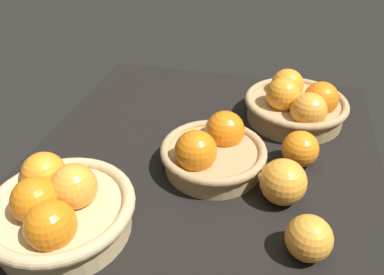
{
  "coord_description": "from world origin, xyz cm",
  "views": [
    {
      "loc": [
        60.55,
        12.85,
        51.18
      ],
      "look_at": [
        -1.73,
        -2.54,
        7.0
      ],
      "focal_mm": 35.5,
      "sensor_mm": 36.0,
      "label": 1
    }
  ],
  "objects_px": {
    "loose_orange_back_gap": "(300,149)",
    "loose_orange_side_gap": "(309,238)",
    "basket_far_left": "(297,104)",
    "basket_near_right": "(59,208)",
    "loose_orange_front_gap": "(283,182)",
    "basket_center": "(212,151)"
  },
  "relations": [
    {
      "from": "basket_far_left",
      "to": "loose_orange_back_gap",
      "type": "relative_size",
      "value": 3.26
    },
    {
      "from": "basket_center",
      "to": "loose_orange_back_gap",
      "type": "distance_m",
      "value": 0.17
    },
    {
      "from": "basket_center",
      "to": "loose_orange_side_gap",
      "type": "relative_size",
      "value": 2.92
    },
    {
      "from": "loose_orange_back_gap",
      "to": "basket_far_left",
      "type": "bearing_deg",
      "value": -176.25
    },
    {
      "from": "loose_orange_back_gap",
      "to": "basket_center",
      "type": "bearing_deg",
      "value": -72.84
    },
    {
      "from": "basket_near_right",
      "to": "loose_orange_back_gap",
      "type": "distance_m",
      "value": 0.46
    },
    {
      "from": "basket_center",
      "to": "loose_orange_side_gap",
      "type": "bearing_deg",
      "value": 46.08
    },
    {
      "from": "basket_far_left",
      "to": "loose_orange_front_gap",
      "type": "relative_size",
      "value": 2.88
    },
    {
      "from": "basket_far_left",
      "to": "loose_orange_back_gap",
      "type": "xyz_separation_m",
      "value": [
        0.17,
        0.01,
        -0.01
      ]
    },
    {
      "from": "basket_center",
      "to": "basket_far_left",
      "type": "xyz_separation_m",
      "value": [
        -0.22,
        0.16,
        0.01
      ]
    },
    {
      "from": "loose_orange_back_gap",
      "to": "loose_orange_side_gap",
      "type": "xyz_separation_m",
      "value": [
        0.23,
        0.02,
        -0.0
      ]
    },
    {
      "from": "loose_orange_front_gap",
      "to": "loose_orange_side_gap",
      "type": "bearing_deg",
      "value": 21.21
    },
    {
      "from": "basket_center",
      "to": "loose_orange_back_gap",
      "type": "xyz_separation_m",
      "value": [
        -0.05,
        0.17,
        -0.0
      ]
    },
    {
      "from": "basket_center",
      "to": "basket_near_right",
      "type": "relative_size",
      "value": 0.88
    },
    {
      "from": "basket_center",
      "to": "loose_orange_front_gap",
      "type": "bearing_deg",
      "value": 65.75
    },
    {
      "from": "basket_far_left",
      "to": "basket_near_right",
      "type": "relative_size",
      "value": 1.01
    },
    {
      "from": "basket_far_left",
      "to": "loose_orange_side_gap",
      "type": "xyz_separation_m",
      "value": [
        0.4,
        0.03,
        -0.01
      ]
    },
    {
      "from": "basket_center",
      "to": "loose_orange_front_gap",
      "type": "xyz_separation_m",
      "value": [
        0.06,
        0.14,
        0.0
      ]
    },
    {
      "from": "basket_near_right",
      "to": "loose_orange_side_gap",
      "type": "xyz_separation_m",
      "value": [
        -0.04,
        0.39,
        -0.01
      ]
    },
    {
      "from": "loose_orange_front_gap",
      "to": "basket_center",
      "type": "bearing_deg",
      "value": -114.25
    },
    {
      "from": "loose_orange_back_gap",
      "to": "loose_orange_front_gap",
      "type": "bearing_deg",
      "value": -14.06
    },
    {
      "from": "basket_near_right",
      "to": "loose_orange_side_gap",
      "type": "height_order",
      "value": "basket_near_right"
    }
  ]
}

